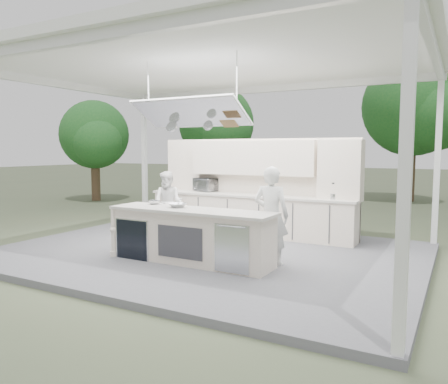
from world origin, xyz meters
The scene contains 12 objects.
ground centered at (0.00, 0.00, 0.00)m, with size 90.00×90.00×0.00m, color #464D35.
stage_deck centered at (0.00, 0.00, 0.06)m, with size 8.00×6.00×0.12m, color #57565B.
tent centered at (0.00, -0.01, 3.71)m, with size 8.20×6.20×3.86m.
demo_island centered at (0.18, -0.91, 0.60)m, with size 3.10×0.79×0.95m.
back_counter centered at (0.00, 1.90, 0.60)m, with size 5.08×0.72×0.95m.
back_wall_unit centered at (0.44, 2.11, 1.57)m, with size 5.05×0.48×2.25m.
tree_cluster centered at (-0.16, 9.77, 3.29)m, with size 19.55×9.40×5.85m.
head_chef centered at (1.50, -0.35, 0.98)m, with size 0.62×0.41×1.71m, color white.
sous_chef centered at (-1.69, 1.02, 0.86)m, with size 0.72×0.56×1.49m, color white.
toaster_oven centered at (-1.29, 2.08, 1.24)m, with size 0.60×0.40×0.33m, color silver.
bowl_large centered at (-0.15, -0.81, 1.11)m, with size 0.31×0.31×0.08m, color #B9BCC0.
bowl_small centered at (-0.80, -0.65, 1.11)m, with size 0.23×0.23×0.07m, color #B5B8BC.
Camera 1 is at (4.37, -7.30, 2.12)m, focal length 35.00 mm.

